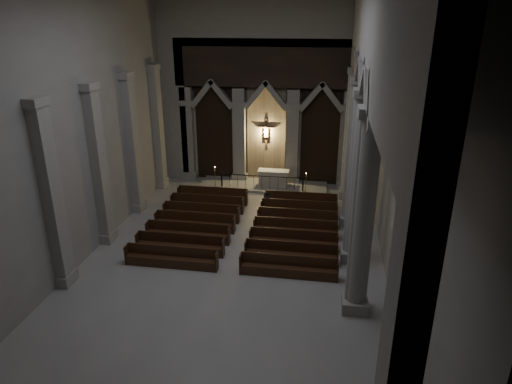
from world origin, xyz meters
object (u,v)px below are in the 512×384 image
altar (273,178)px  candle_stand_left (215,184)px  worshipper (267,202)px  altar_rail (262,181)px  pews (244,228)px  candle_stand_right (306,188)px

altar → candle_stand_left: (-3.75, -1.08, -0.24)m
candle_stand_left → worshipper: 5.05m
altar → worshipper: bearing=-87.8°
worshipper → altar_rail: bearing=84.4°
candle_stand_left → pews: size_ratio=0.17×
altar → worshipper: size_ratio=1.59×
altar_rail → candle_stand_right: (2.89, -0.12, -0.32)m
candle_stand_right → pews: candle_stand_right is taller
candle_stand_right → altar_rail: bearing=177.7°
altar_rail → pews: 6.38m
pews → worshipper: worshipper is taller
altar_rail → pews: altar_rail is taller
worshipper → candle_stand_right: bearing=39.5°
altar_rail → worshipper: worshipper is taller
altar_rail → worshipper: size_ratio=4.20×
pews → worshipper: size_ratio=7.50×
altar_rail → pews: size_ratio=0.56×
altar → candle_stand_left: size_ratio=1.28×
candle_stand_right → worshipper: size_ratio=1.10×
altar_rail → worshipper: (0.85, -3.49, -0.06)m
candle_stand_right → pews: size_ratio=0.15×
altar → worshipper: worshipper is taller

